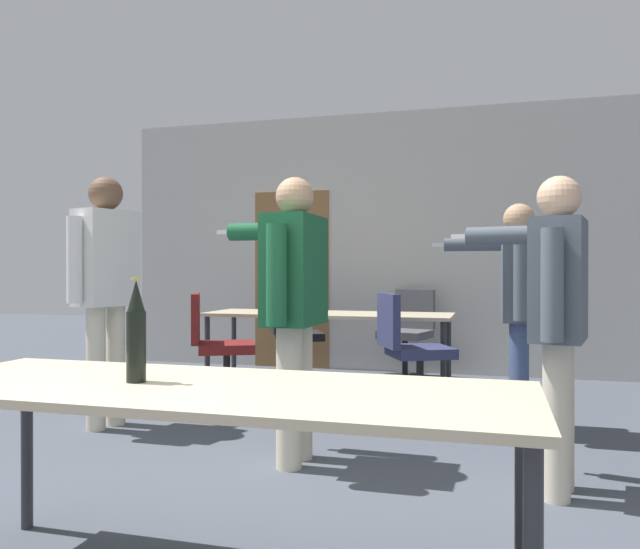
# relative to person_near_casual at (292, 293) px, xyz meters

# --- Properties ---
(back_wall) EXTENTS (6.15, 0.12, 2.90)m
(back_wall) POSITION_rel_person_near_casual_xyz_m (-0.07, 3.50, 0.45)
(back_wall) COLOR beige
(back_wall) RESTS_ON ground_plane
(conference_table_near) EXTENTS (2.18, 0.77, 0.73)m
(conference_table_near) POSITION_rel_person_near_casual_xyz_m (0.20, -1.52, -0.32)
(conference_table_near) COLOR #C6B793
(conference_table_near) RESTS_ON ground_plane
(conference_table_far) EXTENTS (2.28, 0.73, 0.73)m
(conference_table_far) POSITION_rel_person_near_casual_xyz_m (-0.36, 2.14, -0.32)
(conference_table_far) COLOR #C6B793
(conference_table_far) RESTS_ON ground_plane
(person_near_casual) EXTENTS (0.77, 0.72, 1.67)m
(person_near_casual) POSITION_rel_person_near_casual_xyz_m (0.00, 0.00, 0.00)
(person_near_casual) COLOR beige
(person_near_casual) RESTS_ON ground_plane
(person_right_polo) EXTENTS (0.77, 0.77, 1.80)m
(person_right_polo) POSITION_rel_person_near_casual_xyz_m (-1.57, 0.43, 0.10)
(person_right_polo) COLOR beige
(person_right_polo) RESTS_ON ground_plane
(person_left_plaid) EXTENTS (0.72, 0.73, 1.60)m
(person_left_plaid) POSITION_rel_person_near_casual_xyz_m (1.43, -0.13, -0.04)
(person_left_plaid) COLOR beige
(person_left_plaid) RESTS_ON ground_plane
(person_far_watching) EXTENTS (0.74, 0.60, 1.59)m
(person_far_watching) POSITION_rel_person_near_casual_xyz_m (1.29, 1.08, -0.04)
(person_far_watching) COLOR #3D4C75
(person_far_watching) RESTS_ON ground_plane
(office_chair_side_rolled) EXTENTS (0.66, 0.63, 0.93)m
(office_chair_side_rolled) POSITION_rel_person_near_casual_xyz_m (-1.13, 1.40, -0.56)
(office_chair_side_rolled) COLOR black
(office_chair_side_rolled) RESTS_ON ground_plane
(office_chair_mid_tucked) EXTENTS (0.66, 0.63, 0.94)m
(office_chair_mid_tucked) POSITION_rel_person_near_casual_xyz_m (0.50, 1.47, -0.55)
(office_chair_mid_tucked) COLOR black
(office_chair_mid_tucked) RESTS_ON ground_plane
(office_chair_far_left) EXTENTS (0.67, 0.64, 0.90)m
(office_chair_far_left) POSITION_rel_person_near_casual_xyz_m (-0.91, 2.74, -0.58)
(office_chair_far_left) COLOR black
(office_chair_far_left) RESTS_ON ground_plane
(office_chair_far_right) EXTENTS (0.57, 0.62, 0.93)m
(office_chair_far_right) POSITION_rel_person_near_casual_xyz_m (0.26, 3.06, -0.56)
(office_chair_far_right) COLOR black
(office_chair_far_right) RESTS_ON ground_plane
(beer_bottle) EXTENTS (0.07, 0.07, 0.37)m
(beer_bottle) POSITION_rel_person_near_casual_xyz_m (-0.07, -1.53, -0.09)
(beer_bottle) COLOR black
(beer_bottle) RESTS_ON conference_table_near
(drink_cup) EXTENTS (0.08, 0.08, 0.10)m
(drink_cup) POSITION_rel_person_near_casual_xyz_m (-0.97, 2.03, -0.21)
(drink_cup) COLOR #232328
(drink_cup) RESTS_ON conference_table_far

